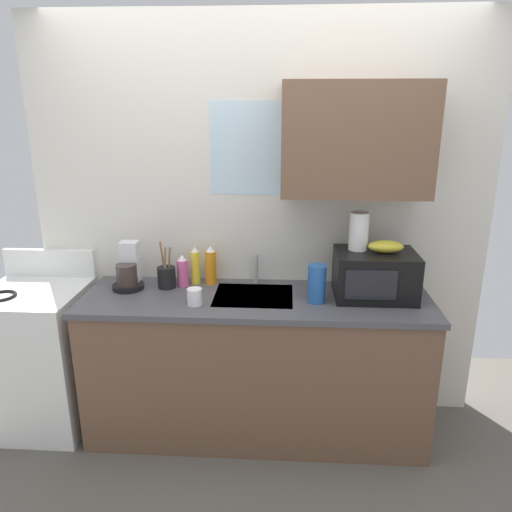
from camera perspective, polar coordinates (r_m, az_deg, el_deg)
kitchen_wall_assembly at (r=3.00m, az=2.32°, el=5.47°), size 2.81×0.42×2.50m
counter_unit at (r=3.03m, az=-0.01°, el=-12.56°), size 2.04×0.63×0.90m
sink_faucet at (r=3.03m, az=-0.02°, el=-1.46°), size 0.03×0.03×0.19m
stove_range at (r=3.40m, az=-24.14°, el=-10.77°), size 0.60×0.60×1.08m
microwave at (r=2.88m, az=13.84°, el=-2.15°), size 0.46×0.35×0.27m
banana_bunch at (r=2.84m, az=15.08°, el=1.08°), size 0.20×0.11×0.07m
paper_towel_roll at (r=2.84m, az=12.04°, el=2.88°), size 0.11×0.11×0.22m
coffee_maker at (r=3.05m, az=-14.80°, el=-1.73°), size 0.19×0.21×0.28m
dish_soap_bottle_orange at (r=3.02m, az=-5.36°, el=-1.16°), size 0.07×0.07×0.24m
dish_soap_bottle_yellow at (r=3.04m, az=-7.18°, el=-1.18°), size 0.06×0.06×0.24m
dish_soap_bottle_pink at (r=3.01m, az=-8.67°, el=-1.80°), size 0.07×0.07×0.20m
cereal_canister at (r=2.75m, az=7.17°, el=-3.25°), size 0.10×0.10×0.22m
mug_white at (r=2.73m, az=-7.26°, el=-4.80°), size 0.08×0.08×0.09m
utensil_crock at (r=3.01m, az=-10.52°, el=-2.40°), size 0.11×0.11×0.29m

